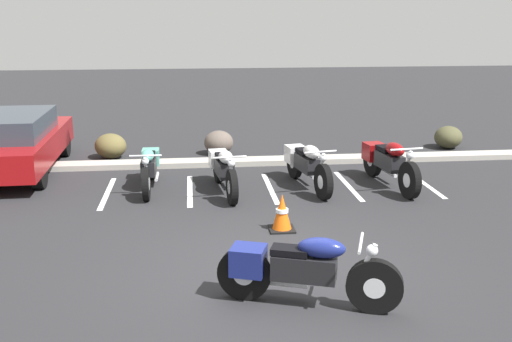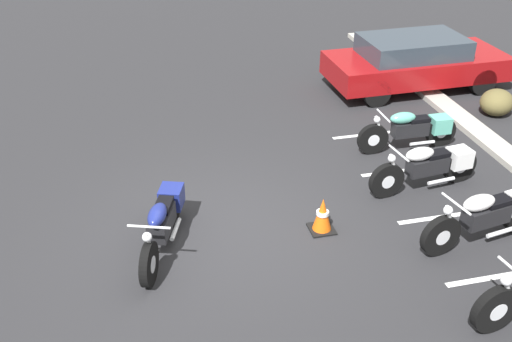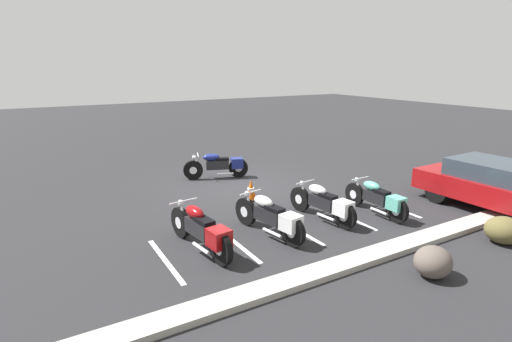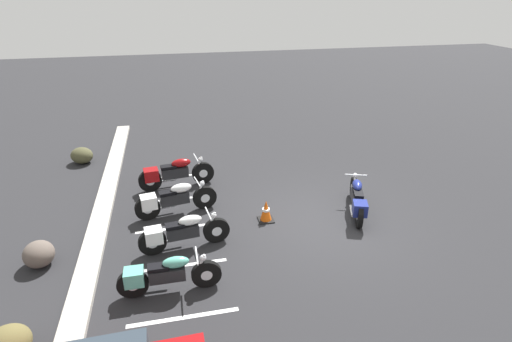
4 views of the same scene
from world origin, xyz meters
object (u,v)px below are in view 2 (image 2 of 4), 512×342
object	(u,v)px
motorcycle_navy_featured	(163,221)
traffic_cone	(322,216)
landscape_rock_1	(438,60)
car_red	(415,61)
parked_bike_1	(430,166)
parked_bike_0	(413,129)
landscape_rock_2	(497,102)
parked_bike_2	(489,215)

from	to	relation	value
motorcycle_navy_featured	traffic_cone	bearing A→B (deg)	105.00
motorcycle_navy_featured	landscape_rock_1	size ratio (longest dim) A/B	2.54
traffic_cone	car_red	bearing A→B (deg)	141.51
parked_bike_1	parked_bike_0	bearing A→B (deg)	-111.48
motorcycle_navy_featured	landscape_rock_2	bearing A→B (deg)	131.17
car_red	landscape_rock_2	world-z (taller)	car_red
parked_bike_1	landscape_rock_2	world-z (taller)	parked_bike_1
parked_bike_0	motorcycle_navy_featured	bearing A→B (deg)	21.95
landscape_rock_2	car_red	bearing A→B (deg)	-149.99
landscape_rock_1	landscape_rock_2	world-z (taller)	landscape_rock_1
parked_bike_2	parked_bike_0	bearing A→B (deg)	-104.54
traffic_cone	motorcycle_navy_featured	bearing A→B (deg)	-94.22
parked_bike_2	landscape_rock_1	world-z (taller)	parked_bike_2
motorcycle_navy_featured	parked_bike_0	size ratio (longest dim) A/B	1.01
landscape_rock_2	traffic_cone	size ratio (longest dim) A/B	1.31
motorcycle_navy_featured	car_red	size ratio (longest dim) A/B	0.48
parked_bike_1	landscape_rock_2	xyz separation A→B (m)	(-2.50, 2.96, -0.16)
landscape_rock_1	landscape_rock_2	distance (m)	2.79
motorcycle_navy_featured	parked_bike_2	bearing A→B (deg)	97.36
parked_bike_2	traffic_cone	bearing A→B (deg)	-29.35
traffic_cone	landscape_rock_2	bearing A→B (deg)	122.25
motorcycle_navy_featured	parked_bike_1	xyz separation A→B (m)	(-0.61, 4.75, -0.00)
landscape_rock_2	traffic_cone	bearing A→B (deg)	-57.75
motorcycle_navy_featured	landscape_rock_1	bearing A→B (deg)	146.38
car_red	traffic_cone	bearing A→B (deg)	-129.81
landscape_rock_2	traffic_cone	xyz separation A→B (m)	(3.29, -5.22, -0.02)
parked_bike_0	parked_bike_2	distance (m)	3.08
parked_bike_2	landscape_rock_1	size ratio (longest dim) A/B	2.69
parked_bike_2	landscape_rock_2	bearing A→B (deg)	-134.31
car_red	traffic_cone	xyz separation A→B (m)	(5.19, -4.12, -0.40)
parked_bike_2	traffic_cone	world-z (taller)	parked_bike_2
parked_bike_2	landscape_rock_1	xyz separation A→B (m)	(-6.92, 2.90, -0.16)
parked_bike_0	landscape_rock_2	distance (m)	2.79
parked_bike_1	parked_bike_2	xyz separation A→B (m)	(1.63, 0.13, 0.02)
parked_bike_1	parked_bike_2	size ratio (longest dim) A/B	0.97
car_red	parked_bike_2	bearing A→B (deg)	-107.32
motorcycle_navy_featured	parked_bike_0	distance (m)	5.52
landscape_rock_1	traffic_cone	xyz separation A→B (m)	(6.08, -5.29, -0.03)
parked_bike_1	traffic_cone	xyz separation A→B (m)	(0.79, -2.26, -0.17)
car_red	landscape_rock_1	distance (m)	1.52
landscape_rock_2	traffic_cone	distance (m)	6.17
parked_bike_0	parked_bike_1	size ratio (longest dim) A/B	0.97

